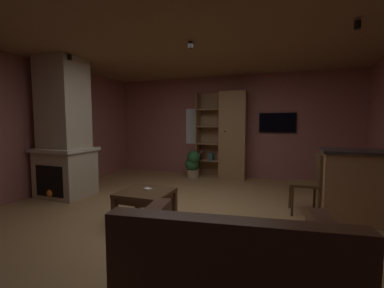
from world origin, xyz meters
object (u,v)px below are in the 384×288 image
object	(u,v)px
kitchen_bar_counter	(380,187)
dining_chair	(310,179)
coffee_table	(146,197)
bookshelf_cabinet	(230,136)
leather_couch	(232,276)
potted_floor_plant	(193,164)
wall_mounted_tv	(277,123)
stone_fireplace	(64,135)
table_book_0	(148,189)

from	to	relation	value
kitchen_bar_counter	dining_chair	bearing A→B (deg)	175.24
kitchen_bar_counter	coffee_table	size ratio (longest dim) A/B	2.14
bookshelf_cabinet	kitchen_bar_counter	world-z (taller)	bookshelf_cabinet
leather_couch	coffee_table	distance (m)	1.98
leather_couch	coffee_table	size ratio (longest dim) A/B	2.28
bookshelf_cabinet	leather_couch	xyz separation A→B (m)	(0.91, -4.44, -0.75)
potted_floor_plant	wall_mounted_tv	xyz separation A→B (m)	(1.95, 0.53, 1.02)
leather_couch	dining_chair	world-z (taller)	dining_chair
stone_fireplace	potted_floor_plant	world-z (taller)	stone_fireplace
bookshelf_cabinet	potted_floor_plant	world-z (taller)	bookshelf_cabinet
bookshelf_cabinet	wall_mounted_tv	distance (m)	1.17
bookshelf_cabinet	potted_floor_plant	distance (m)	1.14
bookshelf_cabinet	potted_floor_plant	bearing A→B (deg)	-159.37
bookshelf_cabinet	leather_couch	size ratio (longest dim) A/B	1.34
potted_floor_plant	kitchen_bar_counter	bearing A→B (deg)	-27.90
dining_chair	kitchen_bar_counter	bearing A→B (deg)	-4.76
stone_fireplace	leather_couch	distance (m)	4.10
dining_chair	leather_couch	bearing A→B (deg)	-106.73
table_book_0	coffee_table	bearing A→B (deg)	-108.73
kitchen_bar_counter	wall_mounted_tv	world-z (taller)	wall_mounted_tv
bookshelf_cabinet	potted_floor_plant	size ratio (longest dim) A/B	3.08
table_book_0	potted_floor_plant	bearing A→B (deg)	96.39
stone_fireplace	bookshelf_cabinet	world-z (taller)	stone_fireplace
stone_fireplace	coffee_table	size ratio (longest dim) A/B	3.67
dining_chair	potted_floor_plant	distance (m)	3.02
bookshelf_cabinet	kitchen_bar_counter	bearing A→B (deg)	-39.97
coffee_table	table_book_0	xyz separation A→B (m)	(0.01, 0.04, 0.10)
bookshelf_cabinet	wall_mounted_tv	world-z (taller)	bookshelf_cabinet
stone_fireplace	coffee_table	world-z (taller)	stone_fireplace
stone_fireplace	table_book_0	world-z (taller)	stone_fireplace
kitchen_bar_counter	dining_chair	xyz separation A→B (m)	(-0.86, 0.07, 0.02)
stone_fireplace	dining_chair	bearing A→B (deg)	6.82
leather_couch	kitchen_bar_counter	bearing A→B (deg)	55.98
coffee_table	stone_fireplace	bearing A→B (deg)	164.14
table_book_0	wall_mounted_tv	bearing A→B (deg)	63.40
bookshelf_cabinet	coffee_table	world-z (taller)	bookshelf_cabinet
coffee_table	potted_floor_plant	world-z (taller)	potted_floor_plant
table_book_0	wall_mounted_tv	distance (m)	3.79
table_book_0	dining_chair	xyz separation A→B (m)	(2.18, 1.05, 0.08)
coffee_table	dining_chair	world-z (taller)	dining_chair
dining_chair	potted_floor_plant	xyz separation A→B (m)	(-2.49, 1.70, -0.16)
bookshelf_cabinet	coffee_table	xyz separation A→B (m)	(-0.56, -3.11, -0.70)
stone_fireplace	dining_chair	world-z (taller)	stone_fireplace
coffee_table	potted_floor_plant	size ratio (longest dim) A/B	1.01
wall_mounted_tv	coffee_table	bearing A→B (deg)	-116.51
dining_chair	stone_fireplace	bearing A→B (deg)	-173.18
potted_floor_plant	wall_mounted_tv	distance (m)	2.26
leather_couch	potted_floor_plant	world-z (taller)	leather_couch
kitchen_bar_counter	wall_mounted_tv	distance (m)	2.83
dining_chair	potted_floor_plant	world-z (taller)	dining_chair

